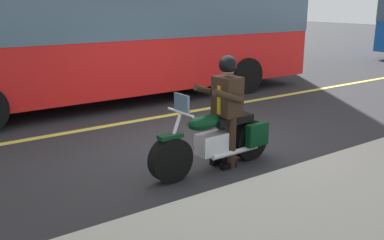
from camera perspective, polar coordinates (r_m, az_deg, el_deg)
name	(u,v)px	position (r m, az deg, el deg)	size (l,w,h in m)	color
ground_plane	(196,144)	(7.89, 0.59, -3.16)	(80.00, 80.00, 0.00)	#28282B
lane_center_stripe	(143,120)	(9.51, -6.44, 0.05)	(60.00, 0.16, 0.01)	#E5DB4C
motorcycle_main	(216,141)	(6.63, 3.24, -2.73)	(2.22, 0.63, 1.26)	black
rider_main	(226,102)	(6.59, 4.56, 2.42)	(0.63, 0.56, 1.74)	black
bus_near	(120,27)	(11.25, -9.51, 11.98)	(11.05, 2.70, 3.30)	red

